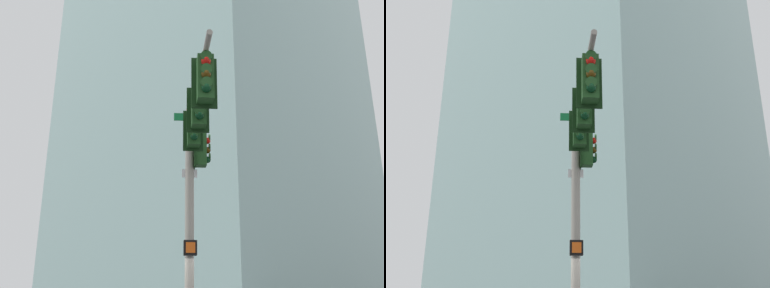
# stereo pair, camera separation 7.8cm
# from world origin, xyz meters

# --- Properties ---
(signal_pole_assembly) EXTENTS (4.01, 4.27, 6.96)m
(signal_pole_assembly) POSITION_xyz_m (0.67, 1.24, 4.90)
(signal_pole_assembly) COLOR #9E998C
(signal_pole_assembly) RESTS_ON ground_plane
(building_brick_nearside) EXTENTS (24.96, 21.25, 52.94)m
(building_brick_nearside) POSITION_xyz_m (-34.97, -28.59, 26.47)
(building_brick_nearside) COLOR brown
(building_brick_nearside) RESTS_ON ground_plane
(building_brick_midblock) EXTENTS (21.80, 15.68, 41.87)m
(building_brick_midblock) POSITION_xyz_m (-30.88, -22.01, 20.93)
(building_brick_midblock) COLOR brown
(building_brick_midblock) RESTS_ON ground_plane
(building_glass_tower) EXTENTS (31.09, 32.37, 61.93)m
(building_glass_tower) POSITION_xyz_m (-33.49, -28.03, 30.96)
(building_glass_tower) COLOR #9EC6C1
(building_glass_tower) RESTS_ON ground_plane
(building_brick_farside) EXTENTS (19.81, 18.12, 37.30)m
(building_brick_farside) POSITION_xyz_m (-36.79, -30.72, 18.65)
(building_brick_farside) COLOR #845B47
(building_brick_farside) RESTS_ON ground_plane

